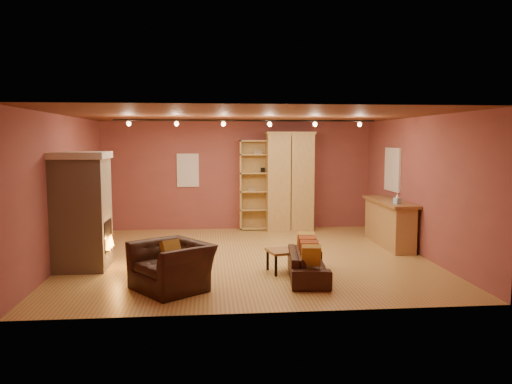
{
  "coord_description": "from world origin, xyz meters",
  "views": [
    {
      "loc": [
        -0.75,
        -9.76,
        2.34
      ],
      "look_at": [
        0.19,
        0.2,
        1.29
      ],
      "focal_mm": 35.0,
      "sensor_mm": 36.0,
      "label": 1
    }
  ],
  "objects": [
    {
      "name": "back_window",
      "position": [
        -1.3,
        3.23,
        1.55
      ],
      "size": [
        0.56,
        0.04,
        0.86
      ],
      "primitive_type": "cube",
      "color": "silver",
      "rests_on": "back_wall"
    },
    {
      "name": "bar_counter",
      "position": [
        3.2,
        0.8,
        0.51
      ],
      "size": [
        0.57,
        2.1,
        1.01
      ],
      "color": "#AE8650",
      "rests_on": "floor"
    },
    {
      "name": "right_window",
      "position": [
        3.47,
        1.4,
        1.65
      ],
      "size": [
        0.05,
        0.9,
        1.0
      ],
      "primitive_type": "cube",
      "color": "silver",
      "rests_on": "right_wall"
    },
    {
      "name": "armchair",
      "position": [
        -1.35,
        -2.04,
        0.5
      ],
      "size": [
        1.27,
        1.35,
        0.99
      ],
      "rotation": [
        0.0,
        0.0,
        -0.93
      ],
      "color": "black",
      "rests_on": "floor"
    },
    {
      "name": "floor",
      "position": [
        0.0,
        0.0,
        0.0
      ],
      "size": [
        7.0,
        7.0,
        0.0
      ],
      "primitive_type": "plane",
      "color": "olive",
      "rests_on": "ground"
    },
    {
      "name": "right_wall",
      "position": [
        3.5,
        0.0,
        1.4
      ],
      "size": [
        0.02,
        6.5,
        2.8
      ],
      "primitive_type": "cube",
      "color": "brown",
      "rests_on": "floor"
    },
    {
      "name": "armoire",
      "position": [
        1.31,
        2.93,
        1.27
      ],
      "size": [
        1.24,
        0.71,
        2.53
      ],
      "color": "tan",
      "rests_on": "floor"
    },
    {
      "name": "tissue_box",
      "position": [
        3.15,
        0.23,
        1.1
      ],
      "size": [
        0.15,
        0.15,
        0.21
      ],
      "rotation": [
        0.0,
        0.0,
        0.36
      ],
      "color": "#89BBDB",
      "rests_on": "bar_counter"
    },
    {
      "name": "track_rail",
      "position": [
        0.0,
        0.2,
        2.69
      ],
      "size": [
        5.2,
        0.09,
        0.13
      ],
      "color": "black",
      "rests_on": "ceiling"
    },
    {
      "name": "loveseat",
      "position": [
        0.9,
        -1.62,
        0.33
      ],
      "size": [
        0.65,
        1.64,
        0.7
      ],
      "rotation": [
        0.0,
        0.0,
        1.46
      ],
      "color": "black",
      "rests_on": "floor"
    },
    {
      "name": "coffee_table",
      "position": [
        0.54,
        -1.2,
        0.34
      ],
      "size": [
        0.63,
        0.63,
        0.4
      ],
      "rotation": [
        0.0,
        0.0,
        0.21
      ],
      "color": "brown",
      "rests_on": "floor"
    },
    {
      "name": "left_wall",
      "position": [
        -3.5,
        0.0,
        1.4
      ],
      "size": [
        0.02,
        6.5,
        2.8
      ],
      "primitive_type": "cube",
      "color": "brown",
      "rests_on": "floor"
    },
    {
      "name": "fireplace",
      "position": [
        -3.04,
        -0.6,
        1.06
      ],
      "size": [
        1.01,
        0.98,
        2.12
      ],
      "color": "tan",
      "rests_on": "floor"
    },
    {
      "name": "bookcase",
      "position": [
        0.5,
        3.13,
        1.18
      ],
      "size": [
        0.95,
        0.37,
        2.33
      ],
      "color": "tan",
      "rests_on": "floor"
    },
    {
      "name": "ceiling",
      "position": [
        0.0,
        0.0,
        2.8
      ],
      "size": [
        7.0,
        7.0,
        0.0
      ],
      "primitive_type": "plane",
      "rotation": [
        3.14,
        0.0,
        0.0
      ],
      "color": "brown",
      "rests_on": "back_wall"
    },
    {
      "name": "back_wall",
      "position": [
        0.0,
        3.25,
        1.4
      ],
      "size": [
        7.0,
        0.02,
        2.8
      ],
      "primitive_type": "cube",
      "color": "brown",
      "rests_on": "floor"
    }
  ]
}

